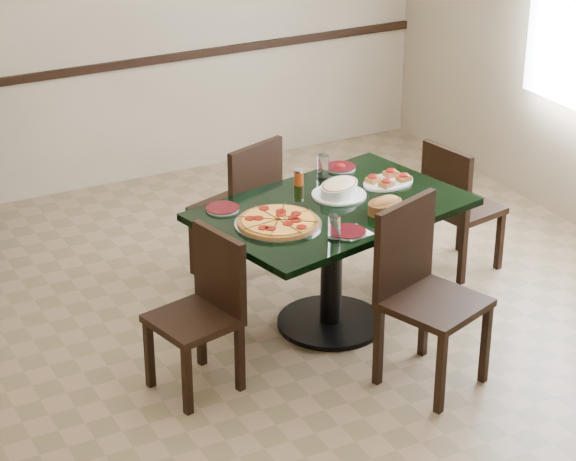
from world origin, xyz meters
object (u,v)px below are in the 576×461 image
chair_far (243,202)px  chair_left (205,304)px  main_table (332,236)px  pepperoni_pizza (278,222)px  chair_near (421,284)px  chair_right (456,202)px  bread_basket (385,205)px  bruschetta_platter (388,180)px  lasagna_casserole (339,188)px

chair_far → chair_left: size_ratio=1.07×
main_table → pepperoni_pizza: bearing=-179.6°
chair_far → chair_left: (-0.70, -1.00, -0.04)m
chair_near → chair_right: (0.90, 0.94, -0.08)m
chair_right → pepperoni_pizza: bearing=93.3°
bread_basket → chair_far: bearing=99.6°
pepperoni_pizza → main_table: bearing=12.5°
main_table → chair_right: 1.06m
chair_far → bread_basket: chair_far is taller
bruschetta_platter → main_table: bearing=-173.6°
lasagna_casserole → bread_basket: (0.11, -0.31, -0.01)m
chair_near → lasagna_casserole: bearing=72.9°
main_table → chair_near: bearing=-91.1°
chair_far → bread_basket: (0.39, -0.98, 0.28)m
chair_left → chair_near: bearing=52.9°
chair_near → pepperoni_pizza: 0.82m
main_table → lasagna_casserole: lasagna_casserole is taller
chair_left → bruschetta_platter: size_ratio=2.34×
main_table → bruschetta_platter: bearing=4.2°
chair_far → lasagna_casserole: (0.28, -0.67, 0.29)m
main_table → bread_basket: bearing=-56.2°
pepperoni_pizza → lasagna_casserole: bearing=21.5°
main_table → chair_far: chair_far is taller
chair_left → chair_far: bearing=132.1°
bread_basket → chair_near: bearing=-111.0°
chair_left → pepperoni_pizza: 0.60m
chair_left → bruschetta_platter: 1.40m
main_table → chair_left: 0.91m
chair_right → bread_basket: bearing=108.9°
pepperoni_pizza → bruschetta_platter: (0.82, 0.21, 0.01)m
chair_near → bruschetta_platter: (0.31, 0.81, 0.22)m
bread_basket → chair_right: bearing=17.1°
chair_far → chair_near: (0.31, -1.46, 0.04)m
chair_right → chair_left: size_ratio=1.00×
chair_near → bread_basket: 0.54m
chair_far → bruschetta_platter: size_ratio=2.51×
main_table → chair_near: 0.70m
chair_right → chair_left: (-1.91, -0.48, 0.00)m
chair_right → pepperoni_pizza: chair_right is taller
chair_far → chair_near: size_ratio=0.93×
bread_basket → bruschetta_platter: bearing=43.0°
pepperoni_pizza → bruschetta_platter: bearing=14.5°
chair_far → bread_basket: 1.09m
pepperoni_pizza → bread_basket: bread_basket is taller
chair_right → bruschetta_platter: 0.67m
chair_near → chair_far: bearing=82.6°
chair_far → chair_near: bearing=82.6°
main_table → bread_basket: bread_basket is taller
chair_right → bread_basket: 0.99m
chair_right → bruschetta_platter: (-0.59, -0.12, 0.31)m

